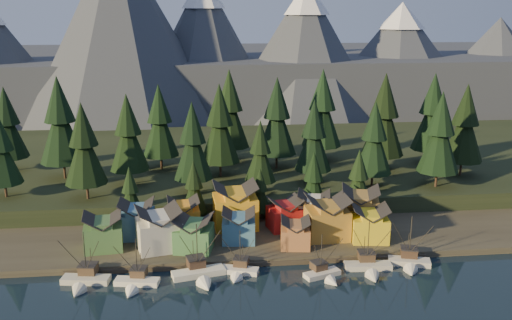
{
  "coord_description": "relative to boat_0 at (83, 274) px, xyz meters",
  "views": [
    {
      "loc": [
        -11.54,
        -99.26,
        54.85
      ],
      "look_at": [
        2.82,
        30.0,
        20.12
      ],
      "focal_mm": 40.0,
      "sensor_mm": 36.0,
      "label": 1
    }
  ],
  "objects": [
    {
      "name": "tree_hill_2",
      "position": [
        -5.18,
        37.89,
        17.75
      ],
      "size": [
        11.08,
        11.08,
        25.82
      ],
      "color": "#332319",
      "rests_on": "hillside"
    },
    {
      "name": "boat_5",
      "position": [
        59.94,
        -0.21,
        -0.09
      ],
      "size": [
        10.6,
        11.42,
        12.02
      ],
      "rotation": [
        0.0,
        0.0,
        -0.07
      ],
      "color": "beige",
      "rests_on": "ground"
    },
    {
      "name": "tree_hill_9",
      "position": [
        56.82,
        44.89,
        17.0
      ],
      "size": [
        10.5,
        10.5,
        24.46
      ],
      "color": "#332319",
      "rests_on": "hillside"
    },
    {
      "name": "tree_shore_2",
      "position": [
        39.82,
        29.89,
        6.65
      ],
      "size": [
        5.91,
        5.91,
        13.77
      ],
      "color": "#332319",
      "rests_on": "shore_strip"
    },
    {
      "name": "house_front_2",
      "position": [
        22.55,
        11.9,
        3.34
      ],
      "size": [
        9.76,
        9.81,
        8.01
      ],
      "rotation": [
        0.0,
        0.0,
        -0.22
      ],
      "color": "#3E7340",
      "rests_on": "shore_strip"
    },
    {
      "name": "tree_hill_3",
      "position": [
        4.82,
        49.89,
        17.93
      ],
      "size": [
        11.23,
        11.23,
        26.16
      ],
      "color": "#332319",
      "rests_on": "hillside"
    },
    {
      "name": "tree_hill_0",
      "position": [
        -27.18,
        41.89,
        16.09
      ],
      "size": [
        9.78,
        9.78,
        22.79
      ],
      "color": "#332319",
      "rests_on": "hillside"
    },
    {
      "name": "dock",
      "position": [
        34.82,
        6.39,
        -1.87
      ],
      "size": [
        80.0,
        4.0,
        1.0
      ],
      "primitive_type": "cube",
      "color": "#463E32",
      "rests_on": "ground"
    },
    {
      "name": "tree_hill_6",
      "position": [
        30.82,
        54.89,
        18.93
      ],
      "size": [
        12.01,
        12.01,
        27.98
      ],
      "color": "#332319",
      "rests_on": "hillside"
    },
    {
      "name": "house_back_5",
      "position": [
        64.02,
        21.49,
        4.48
      ],
      "size": [
        10.98,
        11.06,
        10.18
      ],
      "rotation": [
        0.0,
        0.0,
        -0.24
      ],
      "color": "olive",
      "rests_on": "shore_strip"
    },
    {
      "name": "tree_shore_1",
      "position": [
        22.82,
        29.89,
        8.01
      ],
      "size": [
        6.98,
        6.98,
        16.25
      ],
      "color": "#332319",
      "rests_on": "shore_strip"
    },
    {
      "name": "boat_1",
      "position": [
        10.53,
        -1.88,
        -0.29
      ],
      "size": [
        9.66,
        10.2,
        10.89
      ],
      "rotation": [
        0.0,
        0.0,
        -0.19
      ],
      "color": "white",
      "rests_on": "ground"
    },
    {
      "name": "shore_strip",
      "position": [
        34.82,
        29.89,
        -1.62
      ],
      "size": [
        400.0,
        50.0,
        1.5
      ],
      "primitive_type": "cube",
      "color": "#322E24",
      "rests_on": "ground"
    },
    {
      "name": "house_front_0",
      "position": [
        2.03,
        14.69,
        3.56
      ],
      "size": [
        9.25,
        8.84,
        8.42
      ],
      "rotation": [
        0.0,
        0.0,
        0.11
      ],
      "color": "#416C3A",
      "rests_on": "shore_strip"
    },
    {
      "name": "tree_hill_7",
      "position": [
        40.82,
        37.89,
        14.65
      ],
      "size": [
        8.65,
        8.65,
        20.16
      ],
      "color": "#332319",
      "rests_on": "hillside"
    },
    {
      "name": "boat_6",
      "position": [
        69.46,
        0.99,
        0.13
      ],
      "size": [
        9.81,
        10.48,
        12.31
      ],
      "rotation": [
        0.0,
        0.0,
        -0.27
      ],
      "color": "beige",
      "rests_on": "ground"
    },
    {
      "name": "tree_hill_11",
      "position": [
        72.82,
        39.89,
        16.93
      ],
      "size": [
        10.44,
        10.44,
        24.32
      ],
      "color": "#332319",
      "rests_on": "hillside"
    },
    {
      "name": "tree_hill_5",
      "position": [
        22.82,
        39.89,
        17.4
      ],
      "size": [
        10.81,
        10.81,
        25.19
      ],
      "color": "#332319",
      "rests_on": "hillside"
    },
    {
      "name": "tree_hill_1",
      "position": [
        -15.18,
        57.89,
        20.27
      ],
      "size": [
        13.06,
        13.06,
        30.42
      ],
      "color": "#332319",
      "rests_on": "hillside"
    },
    {
      "name": "house_front_4",
      "position": [
        45.78,
        11.14,
        2.68
      ],
      "size": [
        7.49,
        7.94,
        6.75
      ],
      "rotation": [
        0.0,
        0.0,
        -0.14
      ],
      "color": "#A6683B",
      "rests_on": "shore_strip"
    },
    {
      "name": "tree_hill_16",
      "position": [
        -33.18,
        67.89,
        18.01
      ],
      "size": [
        11.29,
        11.29,
        26.3
      ],
      "color": "#332319",
      "rests_on": "hillside"
    },
    {
      "name": "tree_hill_14",
      "position": [
        98.82,
        61.89,
        19.71
      ],
      "size": [
        12.62,
        12.62,
        29.4
      ],
      "color": "#332319",
      "rests_on": "hillside"
    },
    {
      "name": "house_back_2",
      "position": [
        32.99,
        25.0,
        5.07
      ],
      "size": [
        11.1,
        10.27,
        11.31
      ],
      "rotation": [
        0.0,
        0.0,
        0.05
      ],
      "color": "gold",
      "rests_on": "shore_strip"
    },
    {
      "name": "house_front_3",
      "position": [
        33.07,
        15.65,
        3.2
      ],
      "size": [
        8.27,
        7.94,
        7.74
      ],
      "rotation": [
        0.0,
        0.0,
        -0.1
      ],
      "color": "teal",
      "rests_on": "shore_strip"
    },
    {
      "name": "boat_4",
      "position": [
        49.64,
        -2.33,
        -0.31
      ],
      "size": [
        8.55,
        9.08,
        10.33
      ],
      "rotation": [
        0.0,
        0.0,
        0.35
      ],
      "color": "beige",
      "rests_on": "ground"
    },
    {
      "name": "house_back_3",
      "position": [
        45.09,
        22.18,
        3.36
      ],
      "size": [
        9.17,
        8.49,
        8.04
      ],
      "rotation": [
        0.0,
        0.0,
        0.21
      ],
      "color": "maroon",
      "rests_on": "shore_strip"
    },
    {
      "name": "boat_2",
      "position": [
        23.65,
        0.38,
        -0.01
      ],
      "size": [
        11.94,
        12.53,
        12.7
      ],
      "rotation": [
        0.0,
        0.0,
        0.24
      ],
      "color": "white",
      "rests_on": "ground"
    },
    {
      "name": "house_front_6",
      "position": [
        63.91,
        13.02,
        3.55
      ],
      "size": [
        9.39,
        8.99,
        8.41
      ],
      "rotation": [
        0.0,
        0.0,
        -0.13
      ],
      "color": "gold",
      "rests_on": "shore_strip"
    },
    {
      "name": "tree_shore_3",
      "position": [
        53.82,
        29.89,
        8.87
      ],
      "size": [
        7.65,
        7.65,
        17.83
      ],
      "color": "#332319",
      "rests_on": "shore_strip"
    },
    {
      "name": "tree_shore_4",
      "position": [
        65.82,
        29.89,
        8.95
      ],
      "size": [
        7.71,
        7.71,
        17.97
      ],
      "color": "#332319",
      "rests_on": "shore_strip"
    },
    {
      "name": "tree_hill_13",
      "position": [
        90.82,
        37.89,
        18.45
      ],
      "size": [
        11.63,
        11.63,
        27.1
      ],
      "color": "#332319",
      "rests_on": "hillside"
    },
    {
      "name": "house_back_1",
      "position": [
        20.12,
        23.02,
        3.6
      ],
      "size": [
        8.19,
        8.27,
        8.52
      ],
      "rotation": [
        0.0,
        0.0,
        0.08
      ],
      "color": "orange",
      "rests_on": "shore_strip"
    },
    {
      "name": "house_back_4",
      "position": [
        52.65,
        23.53,
        3.75
      ],
      "size": [
        9.67,
        9.43,
        8.8
      ],
      "rotation": [
        0.0,
        0.0,
        -0.24
      ],
      "color": "silver",
      "rests_on": "shore_strip"
    },
    {
      "name": "tree_hill_4",
      "position": [
        12.82,
        64.89,
        18.26
      ],
      "size": [
        11.49,
        11.49,
        26.76
      ],
      "color": "#332319",
      "rests_on": "hillside"
    },
    {
      "name": "tree_hill_15",
      "position": [
        34.82,
        71.89,
        20.18
      ],
      "size": [
        12.99,
        12.99,
        30.26
      ],
      "color": "#332319",
      "rests_on": "hillside"
    },
    {
      "name": "tree_hill_10",
      "position": [
        64.82,
        69.89,
        20.17
      ],
      "size": [
        12.98,
        12.98,
        30.24
      ],
      "color": "#332319",
      "rests_on": "hillside"
    },
    {
      "name": "tree_hill_12",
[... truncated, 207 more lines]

